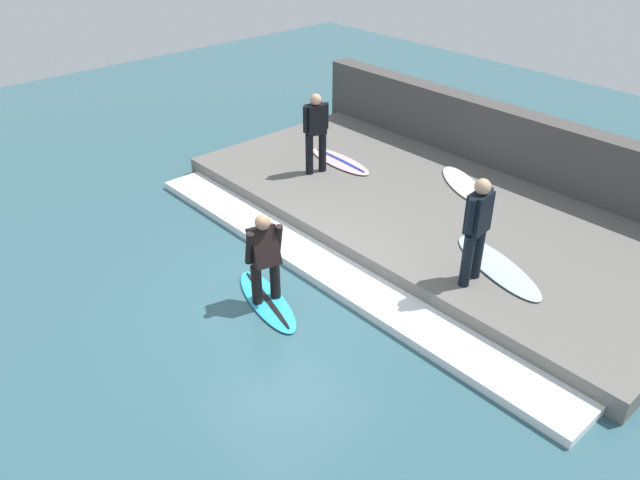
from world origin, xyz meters
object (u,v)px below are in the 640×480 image
surfer_riding (264,254)px  surfer_waiting_near (316,129)px  surfboard_riding (267,300)px  surfboard_waiting_far (498,267)px  surfer_waiting_far (477,226)px  surfboard_waiting_near (340,161)px  surfboard_spare (463,184)px

surfer_riding → surfer_waiting_near: bearing=37.5°
surfer_waiting_near → surfboard_riding: bearing=-142.5°
surfer_riding → surfboard_waiting_far: 3.67m
surfer_waiting_near → surfboard_waiting_far: size_ratio=0.79×
surfboard_waiting_far → surfer_waiting_far: bearing=170.7°
surfer_riding → surfer_waiting_far: 3.13m
surfer_riding → surfboard_waiting_near: (3.91, 2.48, -0.49)m
surfboard_waiting_near → surfboard_spare: surfboard_waiting_near is taller
surfer_riding → surfboard_spare: size_ratio=0.86×
surfer_waiting_far → surfboard_waiting_far: 1.12m
surfer_waiting_far → surfboard_spare: size_ratio=1.00×
surfboard_riding → surfer_waiting_near: surfer_waiting_near is taller
surfboard_waiting_near → surfer_waiting_far: surfer_waiting_far is taller
surfboard_waiting_near → surfboard_waiting_far: surfboard_waiting_near is taller
surfer_riding → surfer_waiting_near: size_ratio=0.89×
surfboard_riding → surfer_waiting_far: bearing=-40.7°
surfer_riding → surfboard_waiting_near: 4.65m
surfer_waiting_far → surfboard_waiting_far: (0.61, -0.10, -0.93)m
surfer_waiting_far → surfboard_spare: 3.47m
surfer_waiting_far → surfboard_waiting_far: surfer_waiting_far is taller
surfboard_waiting_far → surfboard_spare: (2.01, 2.17, 0.00)m
surfboard_spare → surfboard_waiting_near: bearing=113.5°
surfer_riding → surfboard_waiting_near: bearing=32.3°
surfer_riding → surfboard_waiting_near: surfer_riding is taller
surfboard_riding → surfboard_waiting_far: size_ratio=0.90×
surfboard_riding → surfer_waiting_far: 3.35m
surfboard_waiting_near → surfboard_spare: (1.05, -2.42, -0.00)m
surfboard_riding → surfboard_waiting_near: bearing=32.3°
surfer_riding → surfboard_spare: 4.99m
surfer_riding → surfboard_waiting_near: size_ratio=0.83×
surfer_riding → surfboard_riding: bearing=0.0°
surfer_riding → surfboard_spare: bearing=0.6°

